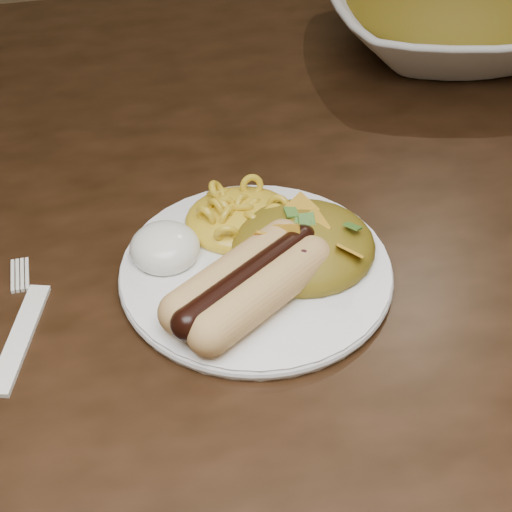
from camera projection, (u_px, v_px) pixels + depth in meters
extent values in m
cube|color=black|center=(133.00, 241.00, 0.65)|extent=(1.60, 0.90, 0.04)
cylinder|color=white|center=(256.00, 271.00, 0.58)|extent=(0.25, 0.25, 0.01)
cylinder|color=tan|center=(254.00, 299.00, 0.53)|extent=(0.10, 0.08, 0.03)
cylinder|color=tan|center=(243.00, 268.00, 0.55)|extent=(0.10, 0.08, 0.03)
cylinder|color=black|center=(248.00, 279.00, 0.54)|extent=(0.11, 0.08, 0.02)
ellipsoid|color=gold|center=(241.00, 207.00, 0.60)|extent=(0.09, 0.09, 0.03)
ellipsoid|color=white|center=(164.00, 240.00, 0.58)|extent=(0.06, 0.06, 0.03)
ellipsoid|color=#9E3F16|center=(304.00, 239.00, 0.58)|extent=(0.11, 0.10, 0.04)
cube|color=white|center=(20.00, 338.00, 0.54)|extent=(0.06, 0.14, 0.00)
imported|color=white|center=(453.00, 17.00, 0.84)|extent=(0.31, 0.31, 0.07)
ellipsoid|color=#9E3F16|center=(456.00, 2.00, 0.83)|extent=(0.27, 0.27, 0.06)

